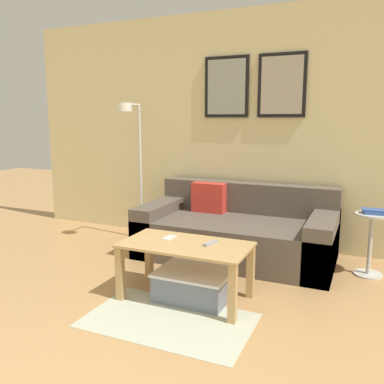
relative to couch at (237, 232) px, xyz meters
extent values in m
cube|color=beige|center=(-0.05, 0.52, 1.02)|extent=(5.60, 0.06, 2.55)
cube|color=black|center=(-0.30, 0.47, 1.49)|extent=(0.50, 0.02, 0.65)
cube|color=#939E8E|center=(-0.30, 0.46, 1.49)|extent=(0.43, 0.01, 0.58)
cube|color=black|center=(0.31, 0.47, 1.49)|extent=(0.50, 0.02, 0.65)
cube|color=#ADA38E|center=(0.31, 0.46, 1.49)|extent=(0.43, 0.01, 0.58)
cube|color=#B2B79E|center=(-0.02, -1.50, -0.25)|extent=(1.17, 0.71, 0.01)
cube|color=brown|center=(0.01, -0.05, -0.06)|extent=(1.93, 0.98, 0.39)
cube|color=brown|center=(0.01, 0.35, 0.30)|extent=(1.93, 0.20, 0.32)
cube|color=brown|center=(-0.84, -0.05, 0.00)|extent=(0.24, 0.98, 0.51)
cube|color=brown|center=(0.85, -0.05, 0.00)|extent=(0.24, 0.98, 0.51)
cube|color=red|center=(-0.38, 0.18, 0.30)|extent=(0.36, 0.14, 0.32)
cube|color=tan|center=(-0.06, -1.13, 0.19)|extent=(0.99, 0.53, 0.02)
cube|color=tan|center=(-0.52, -1.35, -0.04)|extent=(0.06, 0.06, 0.43)
cube|color=tan|center=(0.40, -1.35, -0.04)|extent=(0.06, 0.06, 0.43)
cube|color=tan|center=(-0.52, -0.90, -0.04)|extent=(0.06, 0.06, 0.43)
cube|color=tan|center=(0.40, -0.90, -0.04)|extent=(0.06, 0.06, 0.43)
cube|color=slate|center=(0.00, -1.09, -0.15)|extent=(0.55, 0.43, 0.21)
cube|color=silver|center=(0.00, -1.09, -0.04)|extent=(0.57, 0.46, 0.02)
cylinder|color=silver|center=(-1.22, 0.16, -0.24)|extent=(0.27, 0.27, 0.02)
cylinder|color=silver|center=(-1.22, 0.16, 0.53)|extent=(0.03, 0.03, 1.53)
cylinder|color=silver|center=(-1.22, 0.01, 1.30)|extent=(0.02, 0.30, 0.02)
cylinder|color=white|center=(-1.22, -0.14, 1.27)|extent=(0.15, 0.15, 0.09)
cylinder|color=silver|center=(1.25, -0.01, -0.25)|extent=(0.25, 0.25, 0.01)
cylinder|color=silver|center=(1.25, -0.01, 0.03)|extent=(0.04, 0.04, 0.54)
cylinder|color=silver|center=(1.25, -0.01, 0.31)|extent=(0.30, 0.30, 0.02)
cube|color=#335199|center=(1.27, -0.01, 0.33)|extent=(0.18, 0.16, 0.02)
cube|color=#335199|center=(1.27, 0.00, 0.35)|extent=(0.21, 0.13, 0.01)
cube|color=#99999E|center=(0.12, -1.07, 0.21)|extent=(0.08, 0.16, 0.02)
cube|color=silver|center=(-0.24, -1.05, 0.20)|extent=(0.08, 0.14, 0.01)
camera|label=1|loc=(1.20, -3.87, 1.15)|focal=38.00mm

